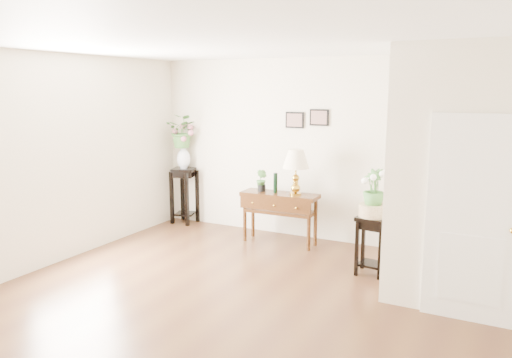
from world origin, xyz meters
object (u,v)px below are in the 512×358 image
Objects in this scene: plant_stand_a at (185,196)px; plant_stand_b at (372,245)px; table_lamp at (296,171)px; console_table at (280,218)px.

plant_stand_a is 3.68m from plant_stand_b.
plant_stand_a is (-2.24, 0.33, -0.65)m from table_lamp.
plant_stand_b is (3.55, -0.96, -0.11)m from plant_stand_a.
plant_stand_a reaches higher than console_table.
table_lamp reaches higher than plant_stand_a.
console_table is 1.72× the size of table_lamp.
plant_stand_a is (-1.98, 0.33, 0.09)m from console_table.
console_table is at bearing 158.09° from plant_stand_b.
plant_stand_a is 1.29× the size of plant_stand_b.
console_table is 1.21× the size of plant_stand_a.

